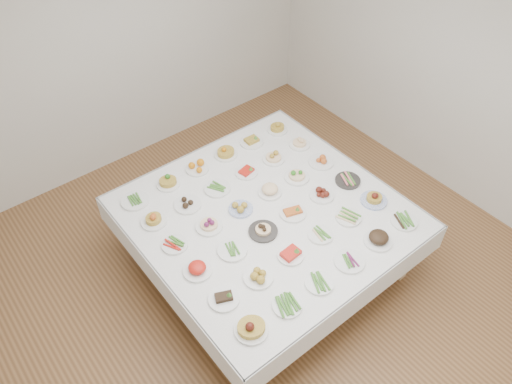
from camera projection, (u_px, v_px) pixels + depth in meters
room_envelope at (265, 129)px, 3.50m from camera, size 5.02×5.02×2.81m
display_table at (266, 217)px, 4.46m from camera, size 2.22×2.22×0.75m
dish_0 at (251, 325)px, 3.52m from camera, size 0.28×0.27×0.16m
dish_1 at (287, 304)px, 3.70m from camera, size 0.24×0.23×0.06m
dish_2 at (319, 282)px, 3.84m from camera, size 0.24×0.22×0.06m
dish_3 at (349, 261)px, 4.00m from camera, size 0.25×0.25×0.05m
dish_4 at (379, 237)px, 4.12m from camera, size 0.24×0.24×0.14m
dish_5 at (404, 220)px, 4.30m from camera, size 0.25×0.23×0.06m
dish_6 at (224, 297)px, 3.73m from camera, size 0.23×0.23×0.10m
dish_7 at (258, 275)px, 3.87m from camera, size 0.23×0.23×0.11m
dish_8 at (291, 253)px, 4.03m from camera, size 0.21×0.21×0.10m
dish_9 at (321, 234)px, 4.20m from camera, size 0.21×0.21×0.05m
dish_10 at (348, 217)px, 4.34m from camera, size 0.22×0.22×0.05m
dish_11 at (375, 197)px, 4.46m from camera, size 0.24×0.24×0.13m
dish_12 at (197, 268)px, 3.91m from camera, size 0.23×0.23×0.12m
dish_13 at (232, 249)px, 4.08m from camera, size 0.24×0.24×0.05m
dish_14 at (263, 228)px, 4.21m from camera, size 0.25×0.25×0.12m
dish_15 at (293, 211)px, 4.37m from camera, size 0.23×0.23×0.10m
dish_16 at (322, 194)px, 4.53m from camera, size 0.22×0.22×0.09m
dish_17 at (348, 180)px, 4.67m from camera, size 0.26×0.24×0.06m
dish_18 at (175, 244)px, 4.12m from camera, size 0.21×0.21×0.05m
dish_19 at (209, 222)px, 4.24m from camera, size 0.23×0.23×0.13m
dish_20 at (241, 207)px, 4.40m from camera, size 0.21×0.21×0.09m
dish_21 at (270, 189)px, 4.54m from camera, size 0.22×0.22×0.13m
dish_22 at (297, 173)px, 4.68m from camera, size 0.23×0.23×0.13m
dish_23 at (321, 160)px, 4.86m from camera, size 0.25×0.25×0.09m
dish_24 at (153, 218)px, 4.28m from camera, size 0.22×0.22×0.13m
dish_25 at (188, 202)px, 4.44m from camera, size 0.24×0.24×0.10m
dish_26 at (217, 188)px, 4.60m from camera, size 0.24×0.24×0.06m
dish_27 at (246, 171)px, 4.75m from camera, size 0.21×0.21×0.09m
dish_28 at (274, 156)px, 4.87m from camera, size 0.21×0.21×0.13m
dish_29 at (300, 142)px, 5.04m from camera, size 0.21×0.21×0.11m
dish_30 at (135, 200)px, 4.49m from camera, size 0.25×0.25×0.05m
dish_31 at (168, 181)px, 4.62m from camera, size 0.22×0.22×0.12m
dish_32 at (197, 166)px, 4.78m from camera, size 0.22×0.22×0.11m
dish_33 at (226, 151)px, 4.92m from camera, size 0.23×0.23×0.14m
dish_34 at (252, 140)px, 5.08m from camera, size 0.24×0.24×0.10m
dish_35 at (277, 127)px, 5.21m from camera, size 0.21×0.21×0.12m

